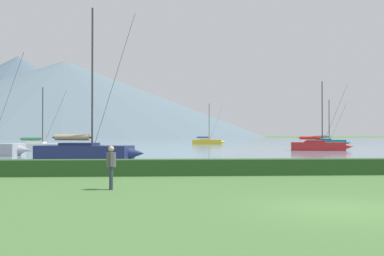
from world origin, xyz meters
name	(u,v)px	position (x,y,z in m)	size (l,w,h in m)	color
ground_plane	(336,209)	(0.00, 0.00, 0.00)	(1000.00, 1000.00, 0.00)	#477038
harbor_water	(178,141)	(0.00, 137.00, 0.00)	(320.00, 246.00, 0.00)	slate
hedge_line	(258,167)	(0.00, 11.00, 0.41)	(80.00, 1.20, 0.81)	#284C23
sailboat_slip_1	(319,145)	(15.31, 47.06, 0.64)	(7.95, 3.80, 8.95)	red
sailboat_slip_4	(326,142)	(25.48, 72.85, 0.66)	(8.17, 3.67, 8.52)	#19707A
sailboat_slip_5	(207,142)	(4.45, 85.70, 0.58)	(7.11, 2.46, 8.57)	gold
sailboat_slip_6	(39,147)	(-19.97, 45.79, 0.59)	(7.34, 2.67, 7.86)	white
sailboat_slip_8	(86,151)	(-10.99, 25.21, 0.74)	(8.90, 4.33, 12.21)	navy
person_standing_walker	(111,164)	(-6.80, 4.97, 0.97)	(0.36, 0.57, 1.65)	#2D3347
distant_hill_central_peak	(29,112)	(-118.17, 393.47, 21.35)	(350.84, 350.84, 42.69)	#425666
distant_hill_east_ridge	(18,96)	(-129.57, 402.76, 35.06)	(227.97, 227.97, 70.11)	#4C6070
distant_hill_far_shoulder	(64,99)	(-75.62, 330.98, 27.49)	(287.20, 287.20, 54.99)	slate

